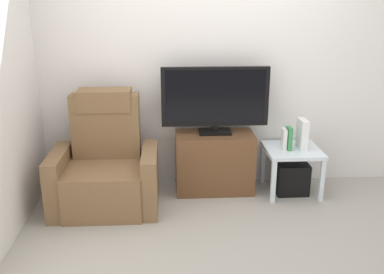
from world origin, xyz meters
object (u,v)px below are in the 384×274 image
Objects in this scene: recliner_armchair at (106,168)px; game_console at (302,134)px; book_leftmost at (284,139)px; television at (215,99)px; side_table at (292,155)px; book_middle at (289,138)px; subwoofer_box at (290,177)px; tv_stand at (214,162)px.

recliner_armchair is 1.95m from game_console.
book_leftmost is at bearing -171.03° from game_console.
television is 0.97m from side_table.
television is at bearing 170.89° from book_middle.
book_leftmost reaches higher than subwoofer_box.
game_console is at bearing 8.97° from book_leftmost.
book_leftmost is 0.72× the size of game_console.
side_table is (1.84, 0.18, 0.02)m from recliner_armchair.
television is 1.12m from subwoofer_box.
subwoofer_box is (1.84, 0.18, -0.21)m from recliner_armchair.
subwoofer_box is at bearing -7.07° from television.
side_table is at bearing 11.31° from book_leftmost.
book_middle reaches higher than book_leftmost.
game_console reaches higher than book_leftmost.
recliner_armchair is 2.00× the size of side_table.
book_middle is 0.15m from game_console.
game_console reaches higher than book_middle.
book_leftmost is at bearing 180.00° from book_middle.
recliner_armchair is at bearing -174.31° from game_console.
subwoofer_box is 0.42m from book_leftmost.
side_table is 2.56× the size of book_leftmost.
book_leftmost is (-0.10, -0.02, 0.18)m from side_table.
recliner_armchair is at bearing -165.31° from television.
recliner_armchair reaches higher than side_table.
side_table is 0.21m from book_leftmost.
subwoofer_box is at bearing -173.66° from game_console.
television is 3.30× the size of subwoofer_box.
book_leftmost is 0.20m from game_console.
recliner_armchair is 1.85m from side_table.
recliner_armchair is at bearing -174.82° from book_middle.
television is 0.83m from book_middle.
recliner_armchair is 5.12× the size of book_leftmost.
television is at bearing 22.58° from recliner_armchair.
recliner_armchair is at bearing -174.35° from subwoofer_box.
tv_stand is 0.73m from book_leftmost.
book_middle is at bearing -7.67° from tv_stand.
game_console is at bearing 6.34° from subwoofer_box.
television reaches higher than book_leftmost.
side_table is 1.69× the size of subwoofer_box.
book_leftmost is (0.68, -0.10, 0.26)m from tv_stand.
side_table is at bearing -173.66° from game_console.
tv_stand is at bearing 174.28° from side_table.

